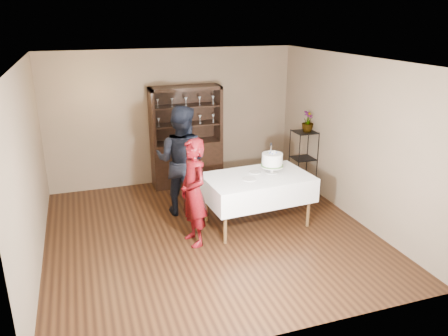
{
  "coord_description": "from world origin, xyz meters",
  "views": [
    {
      "loc": [
        -1.77,
        -6.0,
        3.3
      ],
      "look_at": [
        0.28,
        0.1,
        1.04
      ],
      "focal_mm": 35.0,
      "sensor_mm": 36.0,
      "label": 1
    }
  ],
  "objects": [
    {
      "name": "wall_left",
      "position": [
        -2.5,
        0.0,
        1.35
      ],
      "size": [
        0.02,
        5.0,
        2.7
      ],
      "primitive_type": "cube",
      "color": "brown",
      "rests_on": "floor"
    },
    {
      "name": "plant_etagere",
      "position": [
        2.28,
        1.2,
        0.65
      ],
      "size": [
        0.42,
        0.42,
        1.2
      ],
      "color": "black",
      "rests_on": "floor"
    },
    {
      "name": "floor",
      "position": [
        0.0,
        0.0,
        0.0
      ],
      "size": [
        5.0,
        5.0,
        0.0
      ],
      "primitive_type": "plane",
      "color": "black",
      "rests_on": "ground"
    },
    {
      "name": "man",
      "position": [
        -0.21,
        0.92,
        0.96
      ],
      "size": [
        1.17,
        1.11,
        1.91
      ],
      "primitive_type": "imported",
      "rotation": [
        0.0,
        0.0,
        2.58
      ],
      "color": "black",
      "rests_on": "floor"
    },
    {
      "name": "back_wall",
      "position": [
        0.0,
        2.5,
        1.35
      ],
      "size": [
        5.0,
        0.02,
        2.7
      ],
      "primitive_type": "cube",
      "color": "brown",
      "rests_on": "floor"
    },
    {
      "name": "ceiling",
      "position": [
        0.0,
        0.0,
        2.7
      ],
      "size": [
        5.0,
        5.0,
        0.0
      ],
      "primitive_type": "plane",
      "rotation": [
        3.14,
        0.0,
        0.0
      ],
      "color": "silver",
      "rests_on": "back_wall"
    },
    {
      "name": "cake_table",
      "position": [
        0.84,
        0.07,
        0.65
      ],
      "size": [
        1.76,
        1.16,
        0.85
      ],
      "rotation": [
        0.0,
        0.0,
        0.07
      ],
      "color": "white",
      "rests_on": "floor"
    },
    {
      "name": "woman",
      "position": [
        -0.3,
        -0.22,
        0.82
      ],
      "size": [
        0.5,
        0.66,
        1.65
      ],
      "primitive_type": "imported",
      "rotation": [
        0.0,
        0.0,
        -1.39
      ],
      "color": "#33040D",
      "rests_on": "floor"
    },
    {
      "name": "wall_right",
      "position": [
        2.5,
        0.0,
        1.35
      ],
      "size": [
        0.02,
        5.0,
        2.7
      ],
      "primitive_type": "cube",
      "color": "brown",
      "rests_on": "floor"
    },
    {
      "name": "cake",
      "position": [
        1.12,
        0.15,
        1.06
      ],
      "size": [
        0.38,
        0.38,
        0.52
      ],
      "rotation": [
        0.0,
        0.0,
        -0.08
      ],
      "color": "beige",
      "rests_on": "cake_table"
    },
    {
      "name": "plate_near",
      "position": [
        0.65,
        -0.03,
        0.86
      ],
      "size": [
        0.27,
        0.27,
        0.01
      ],
      "primitive_type": "cylinder",
      "rotation": [
        0.0,
        0.0,
        0.28
      ],
      "color": "beige",
      "rests_on": "cake_table"
    },
    {
      "name": "plate_far",
      "position": [
        0.86,
        0.23,
        0.86
      ],
      "size": [
        0.24,
        0.24,
        0.01
      ],
      "primitive_type": "cylinder",
      "rotation": [
        0.0,
        0.0,
        0.24
      ],
      "color": "beige",
      "rests_on": "cake_table"
    },
    {
      "name": "china_hutch",
      "position": [
        0.2,
        2.25,
        0.66
      ],
      "size": [
        1.4,
        0.48,
        2.0
      ],
      "color": "black",
      "rests_on": "floor"
    },
    {
      "name": "potted_plant",
      "position": [
        2.32,
        1.18,
        1.39
      ],
      "size": [
        0.31,
        0.31,
        0.4
      ],
      "primitive_type": "imported",
      "rotation": [
        0.0,
        0.0,
        0.63
      ],
      "color": "#3F6731",
      "rests_on": "plant_etagere"
    }
  ]
}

